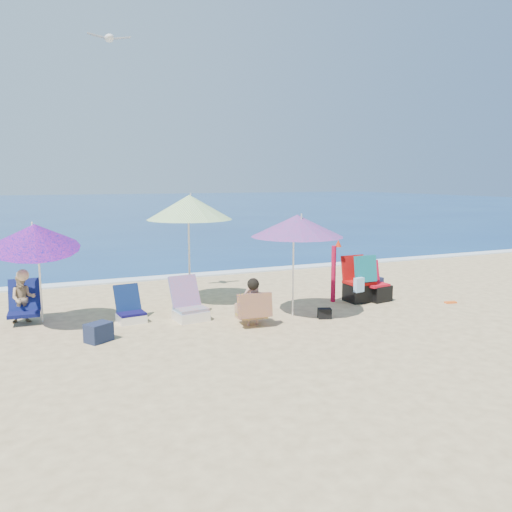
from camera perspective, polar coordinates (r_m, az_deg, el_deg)
name	(u,v)px	position (r m, az deg, el deg)	size (l,w,h in m)	color
ground	(293,323)	(9.26, 4.20, -7.49)	(120.00, 120.00, 0.00)	#D8BC84
sea	(80,206)	(53.10, -19.01, 5.26)	(120.00, 80.00, 0.12)	navy
foam	(206,274)	(13.85, -5.62, -2.04)	(120.00, 0.50, 0.04)	white
umbrella_turquoise	(297,226)	(9.35, 4.61, 3.37)	(2.18, 2.18, 1.95)	white
umbrella_striped	(189,207)	(10.33, -7.44, 5.40)	(1.96, 1.96, 2.29)	silver
umbrella_blue	(35,236)	(9.31, -23.44, 2.07)	(1.45, 1.51, 1.97)	silver
furled_umbrella	(334,268)	(10.80, 8.74, -1.33)	(0.25, 0.18, 1.31)	#A50B2B
chair_navy	(130,312)	(9.58, -13.86, -6.11)	(0.52, 0.62, 0.65)	#0E0B3F
chair_rainbow	(189,308)	(9.53, -7.46, -5.79)	(0.63, 0.77, 0.77)	#D4574B
camp_chair_left	(376,289)	(11.14, 13.30, -3.61)	(0.61, 0.55, 0.84)	red
camp_chair_right	(359,285)	(10.96, 11.45, -3.15)	(0.63, 0.72, 1.01)	#A60E0B
person_center	(253,303)	(8.95, -0.33, -5.24)	(0.60, 0.55, 0.87)	tan
person_left	(23,298)	(10.09, -24.55, -4.30)	(0.56, 0.67, 0.98)	tan
bag_navy_a	(99,332)	(8.56, -17.16, -8.14)	(0.48, 0.45, 0.30)	#1B233B
bag_tan	(245,311)	(9.55, -1.24, -6.12)	(0.33, 0.24, 0.27)	#A77C5F
bag_navy_b	(372,284)	(12.07, 12.78, -3.09)	(0.44, 0.33, 0.33)	#1C213E
bag_black_b	(325,313)	(9.60, 7.66, -6.37)	(0.29, 0.24, 0.19)	black
orange_item	(451,302)	(11.43, 20.91, -4.85)	(0.25, 0.14, 0.03)	#FA5E1A
seagull	(109,38)	(10.84, -16.07, 22.34)	(0.80, 0.36, 0.14)	silver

